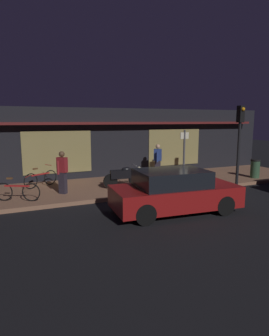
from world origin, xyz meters
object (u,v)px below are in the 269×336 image
person_bystander (158,160)px  traffic_light_pole (240,132)px  trash_bin (255,168)px  parked_car_near (174,192)px  sign_post (184,153)px  bicycle_parked (41,179)px  bicycle_extra (17,191)px  person_photographer (62,171)px  motorcycle (124,176)px

person_bystander → traffic_light_pole: 4.11m
trash_bin → parked_car_near: 6.94m
person_bystander → parked_car_near: size_ratio=0.40×
person_bystander → sign_post: sign_post is taller
bicycle_parked → person_bystander: 5.65m
bicycle_extra → bicycle_parked: bearing=63.5°
traffic_light_pole → sign_post: bearing=134.6°
sign_post → parked_car_near: bearing=-127.2°
trash_bin → person_photographer: bearing=176.2°
motorcycle → person_photographer: bearing=-179.7°
motorcycle → bicycle_parked: (-3.24, 1.56, -0.14)m
person_bystander → parked_car_near: bearing=-112.2°
trash_bin → parked_car_near: size_ratio=0.22×
person_bystander → trash_bin: 4.88m
sign_post → trash_bin: sign_post is taller
sign_post → traffic_light_pole: traffic_light_pole is taller
bicycle_parked → person_photographer: size_ratio=0.87×
person_photographer → trash_bin: 9.39m
person_photographer → traffic_light_pole: bearing=-13.0°
person_photographer → trash_bin: size_ratio=1.80×
sign_post → trash_bin: bearing=-9.7°
parked_car_near → bicycle_extra: bearing=147.8°
motorcycle → person_bystander: person_bystander is taller
motorcycle → bicycle_extra: bearing=-173.9°
bicycle_extra → sign_post: 7.33m
motorcycle → traffic_light_pole: traffic_light_pole is taller
bicycle_parked → person_bystander: person_bystander is taller
bicycle_parked → person_photographer: bearing=-66.9°
person_photographer → sign_post: bearing=0.2°
bicycle_extra → sign_post: (7.24, 0.46, 1.00)m
bicycle_parked → traffic_light_pole: bearing=-22.3°
bicycle_parked → parked_car_near: parked_car_near is taller
sign_post → bicycle_extra: bearing=-176.4°
person_photographer → parked_car_near: (2.99, -3.38, -0.32)m
sign_post → person_photographer: bearing=-179.8°
bicycle_extra → person_bystander: (6.63, 1.88, 0.52)m
bicycle_extra → sign_post: size_ratio=0.63×
motorcycle → bicycle_parked: motorcycle is taller
bicycle_parked → bicycle_extra: (-1.00, -2.01, 0.00)m
bicycle_parked → trash_bin: (10.03, -2.19, 0.11)m
bicycle_extra → parked_car_near: size_ratio=0.36×
bicycle_extra → person_photographer: person_photographer is taller
motorcycle → trash_bin: size_ratio=1.83×
bicycle_parked → trash_bin: trash_bin is taller
parked_car_near → trash_bin: bearing=23.4°
parked_car_near → person_photographer: bearing=131.5°
traffic_light_pole → motorcycle: bearing=160.2°
bicycle_parked → person_bystander: size_ratio=0.87×
motorcycle → sign_post: bearing=0.2°
trash_bin → traffic_light_pole: (-2.13, -1.04, 1.86)m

